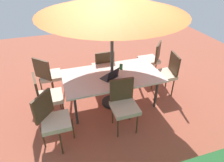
{
  "coord_description": "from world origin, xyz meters",
  "views": [
    {
      "loc": [
        1.07,
        3.33,
        2.84
      ],
      "look_at": [
        0.0,
        0.0,
        0.59
      ],
      "focal_mm": 32.18,
      "sensor_mm": 36.0,
      "label": 1
    }
  ],
  "objects_px": {
    "chair_southeast": "(48,74)",
    "patio_umbrella": "(112,4)",
    "dining_table": "(112,77)",
    "chair_east": "(47,95)",
    "chair_south": "(103,66)",
    "chair_north": "(124,103)",
    "chair_southwest": "(151,58)",
    "chair_northeast": "(52,118)",
    "cup": "(121,67)",
    "chair_west": "(167,72)",
    "laptop": "(111,76)"
  },
  "relations": [
    {
      "from": "chair_northeast",
      "to": "chair_southwest",
      "type": "bearing_deg",
      "value": -19.71
    },
    {
      "from": "patio_umbrella",
      "to": "chair_east",
      "type": "xyz_separation_m",
      "value": [
        1.32,
        0.04,
        -1.56
      ]
    },
    {
      "from": "chair_east",
      "to": "chair_south",
      "type": "xyz_separation_m",
      "value": [
        -1.34,
        -0.77,
        0.0
      ]
    },
    {
      "from": "chair_north",
      "to": "chair_southwest",
      "type": "xyz_separation_m",
      "value": [
        -1.31,
        -1.49,
        0.0
      ]
    },
    {
      "from": "cup",
      "to": "chair_east",
      "type": "bearing_deg",
      "value": 7.88
    },
    {
      "from": "chair_southeast",
      "to": "cup",
      "type": "xyz_separation_m",
      "value": [
        -1.51,
        0.57,
        0.24
      ]
    },
    {
      "from": "chair_west",
      "to": "chair_northeast",
      "type": "xyz_separation_m",
      "value": [
        2.56,
        0.74,
        0.0
      ]
    },
    {
      "from": "chair_northeast",
      "to": "cup",
      "type": "distance_m",
      "value": 1.78
    },
    {
      "from": "dining_table",
      "to": "laptop",
      "type": "relative_size",
      "value": 4.93
    },
    {
      "from": "chair_southwest",
      "to": "patio_umbrella",
      "type": "bearing_deg",
      "value": -19.22
    },
    {
      "from": "chair_east",
      "to": "laptop",
      "type": "bearing_deg",
      "value": -99.4
    },
    {
      "from": "dining_table",
      "to": "patio_umbrella",
      "type": "relative_size",
      "value": 0.77
    },
    {
      "from": "laptop",
      "to": "cup",
      "type": "distance_m",
      "value": 0.43
    },
    {
      "from": "chair_north",
      "to": "chair_southeast",
      "type": "bearing_deg",
      "value": 132.8
    },
    {
      "from": "dining_table",
      "to": "cup",
      "type": "relative_size",
      "value": 17.34
    },
    {
      "from": "dining_table",
      "to": "chair_northeast",
      "type": "bearing_deg",
      "value": 29.91
    },
    {
      "from": "chair_south",
      "to": "chair_southwest",
      "type": "distance_m",
      "value": 1.29
    },
    {
      "from": "chair_southwest",
      "to": "laptop",
      "type": "xyz_separation_m",
      "value": [
        1.37,
        0.88,
        0.23
      ]
    },
    {
      "from": "chair_north",
      "to": "chair_south",
      "type": "bearing_deg",
      "value": 91.5
    },
    {
      "from": "chair_north",
      "to": "chair_east",
      "type": "bearing_deg",
      "value": 155.23
    },
    {
      "from": "chair_northeast",
      "to": "laptop",
      "type": "distance_m",
      "value": 1.36
    },
    {
      "from": "dining_table",
      "to": "chair_east",
      "type": "relative_size",
      "value": 2.02
    },
    {
      "from": "chair_east",
      "to": "chair_southwest",
      "type": "height_order",
      "value": "same"
    },
    {
      "from": "dining_table",
      "to": "chair_west",
      "type": "distance_m",
      "value": 1.31
    },
    {
      "from": "chair_south",
      "to": "chair_northeast",
      "type": "relative_size",
      "value": 1.0
    },
    {
      "from": "chair_northeast",
      "to": "laptop",
      "type": "height_order",
      "value": "chair_northeast"
    },
    {
      "from": "laptop",
      "to": "cup",
      "type": "relative_size",
      "value": 3.52
    },
    {
      "from": "dining_table",
      "to": "chair_north",
      "type": "bearing_deg",
      "value": 89.59
    },
    {
      "from": "patio_umbrella",
      "to": "chair_southeast",
      "type": "height_order",
      "value": "patio_umbrella"
    },
    {
      "from": "chair_east",
      "to": "chair_southeast",
      "type": "relative_size",
      "value": 1.0
    },
    {
      "from": "laptop",
      "to": "dining_table",
      "type": "bearing_deg",
      "value": -151.02
    },
    {
      "from": "chair_north",
      "to": "patio_umbrella",
      "type": "bearing_deg",
      "value": 91.97
    },
    {
      "from": "chair_southwest",
      "to": "chair_west",
      "type": "bearing_deg",
      "value": 40.4
    },
    {
      "from": "chair_southeast",
      "to": "chair_southwest",
      "type": "bearing_deg",
      "value": -133.75
    },
    {
      "from": "dining_table",
      "to": "chair_northeast",
      "type": "height_order",
      "value": "chair_northeast"
    },
    {
      "from": "dining_table",
      "to": "chair_east",
      "type": "xyz_separation_m",
      "value": [
        1.32,
        0.04,
        -0.13
      ]
    },
    {
      "from": "chair_southwest",
      "to": "chair_northeast",
      "type": "bearing_deg",
      "value": -19.54
    },
    {
      "from": "chair_southwest",
      "to": "chair_north",
      "type": "bearing_deg",
      "value": -1.12
    },
    {
      "from": "laptop",
      "to": "chair_southeast",
      "type": "bearing_deg",
      "value": -67.76
    },
    {
      "from": "chair_south",
      "to": "laptop",
      "type": "bearing_deg",
      "value": 84.47
    },
    {
      "from": "chair_north",
      "to": "chair_southwest",
      "type": "bearing_deg",
      "value": 51.05
    },
    {
      "from": "dining_table",
      "to": "chair_west",
      "type": "bearing_deg",
      "value": -179.25
    },
    {
      "from": "chair_south",
      "to": "chair_northeast",
      "type": "bearing_deg",
      "value": 48.59
    },
    {
      "from": "chair_north",
      "to": "laptop",
      "type": "relative_size",
      "value": 2.44
    },
    {
      "from": "chair_southeast",
      "to": "patio_umbrella",
      "type": "bearing_deg",
      "value": -165.11
    },
    {
      "from": "chair_south",
      "to": "laptop",
      "type": "height_order",
      "value": "chair_south"
    },
    {
      "from": "chair_north",
      "to": "chair_southeast",
      "type": "distance_m",
      "value": 1.92
    },
    {
      "from": "patio_umbrella",
      "to": "chair_south",
      "type": "bearing_deg",
      "value": -91.35
    },
    {
      "from": "patio_umbrella",
      "to": "chair_east",
      "type": "distance_m",
      "value": 2.04
    },
    {
      "from": "chair_south",
      "to": "chair_southwest",
      "type": "height_order",
      "value": "same"
    }
  ]
}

